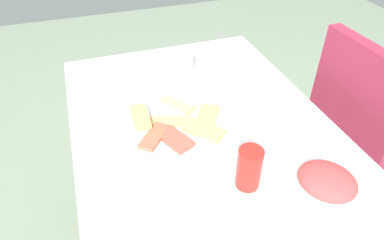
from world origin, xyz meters
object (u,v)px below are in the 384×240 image
object	(u,v)px
dining_chair	(363,133)
spoon	(278,98)
soda_can	(249,168)
fork	(269,100)
pide_platter	(176,127)
paper_napkin	(273,100)
dining_table	(202,143)
drinking_glass	(184,61)
salad_plate_greens	(327,182)

from	to	relation	value
dining_chair	spoon	world-z (taller)	dining_chair
dining_chair	soda_can	xyz separation A→B (m)	(0.23, -0.65, 0.25)
soda_can	fork	world-z (taller)	soda_can
pide_platter	fork	bearing A→B (deg)	97.50
paper_napkin	soda_can	bearing A→B (deg)	-38.90
dining_table	paper_napkin	size ratio (longest dim) A/B	8.69
soda_can	paper_napkin	bearing A→B (deg)	141.10
dining_table	drinking_glass	world-z (taller)	drinking_glass
dining_table	soda_can	world-z (taller)	soda_can
pide_platter	paper_napkin	size ratio (longest dim) A/B	2.55
dining_chair	fork	world-z (taller)	dining_chair
pide_platter	spoon	world-z (taller)	pide_platter
soda_can	salad_plate_greens	bearing A→B (deg)	68.14
salad_plate_greens	soda_can	size ratio (longest dim) A/B	1.76
dining_chair	paper_napkin	world-z (taller)	dining_chair
soda_can	paper_napkin	xyz separation A→B (m)	(-0.33, 0.26, -0.06)
dining_chair	pide_platter	distance (m)	0.79
drinking_glass	paper_napkin	bearing A→B (deg)	39.54
paper_napkin	fork	size ratio (longest dim) A/B	0.69
pide_platter	salad_plate_greens	bearing A→B (deg)	41.14
drinking_glass	dining_chair	bearing A→B (deg)	58.33
dining_chair	salad_plate_greens	xyz separation A→B (m)	(0.31, -0.46, 0.21)
salad_plate_greens	paper_napkin	size ratio (longest dim) A/B	1.62
dining_table	pide_platter	xyz separation A→B (m)	(-0.00, -0.09, 0.09)
dining_table	pide_platter	distance (m)	0.13
salad_plate_greens	fork	bearing A→B (deg)	172.72
pide_platter	salad_plate_greens	size ratio (longest dim) A/B	1.58
pide_platter	drinking_glass	bearing A→B (deg)	158.44
dining_table	salad_plate_greens	world-z (taller)	salad_plate_greens
pide_platter	fork	xyz separation A→B (m)	(-0.05, 0.36, -0.01)
pide_platter	paper_napkin	distance (m)	0.38
dining_chair	drinking_glass	size ratio (longest dim) A/B	9.91
dining_table	fork	distance (m)	0.29
drinking_glass	salad_plate_greens	bearing A→B (deg)	14.04
soda_can	spoon	xyz separation A→B (m)	(-0.33, 0.28, -0.06)
dining_chair	paper_napkin	size ratio (longest dim) A/B	7.00
dining_table	fork	xyz separation A→B (m)	(-0.05, 0.27, 0.08)
soda_can	pide_platter	bearing A→B (deg)	-157.13
salad_plate_greens	paper_napkin	world-z (taller)	salad_plate_greens
salad_plate_greens	soda_can	distance (m)	0.21
dining_table	salad_plate_greens	bearing A→B (deg)	31.90
dining_table	spoon	world-z (taller)	spoon
dining_chair	spoon	xyz separation A→B (m)	(-0.09, -0.37, 0.19)
fork	soda_can	bearing A→B (deg)	-55.86
pide_platter	spoon	size ratio (longest dim) A/B	1.73
dining_table	salad_plate_greens	distance (m)	0.43
dining_chair	fork	size ratio (longest dim) A/B	4.84
fork	spoon	xyz separation A→B (m)	(0.00, 0.04, 0.00)
pide_platter	spoon	xyz separation A→B (m)	(-0.05, 0.40, -0.01)
drinking_glass	spoon	xyz separation A→B (m)	(0.30, 0.26, -0.04)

